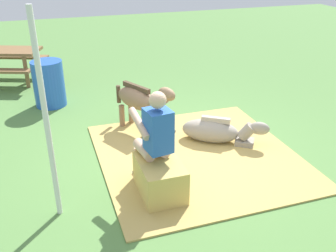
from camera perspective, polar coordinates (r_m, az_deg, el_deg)
name	(u,v)px	position (r m, az deg, el deg)	size (l,w,h in m)	color
ground_plane	(175,151)	(5.77, 1.12, -3.78)	(24.00, 24.00, 0.00)	#568442
hay_patch	(198,155)	(5.66, 4.40, -4.35)	(2.90, 2.79, 0.02)	tan
hay_bale	(160,178)	(4.73, -1.21, -7.77)	(0.73, 0.50, 0.46)	tan
person_seated	(154,136)	(4.61, -2.06, -1.48)	(0.69, 0.48, 1.34)	#D8AD8C
pony_standing	(140,100)	(6.13, -4.12, 3.83)	(1.24, 0.78, 0.92)	#8C6B4C
pony_lying	(216,131)	(5.99, 7.20, -0.74)	(0.98, 1.26, 0.42)	gray
water_barrel	(49,84)	(7.58, -17.26, 6.03)	(0.57, 0.57, 0.87)	blue
tent_pole_left	(46,122)	(4.14, -17.60, 0.63)	(0.06, 0.06, 2.33)	silver
picnic_bench	(4,57)	(9.16, -23.10, 9.36)	(1.75, 1.86, 0.75)	brown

